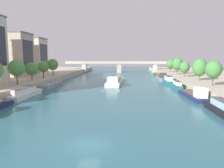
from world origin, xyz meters
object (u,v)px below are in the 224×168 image
(moored_boat_left_downstream, at_px, (52,85))
(tree_left_distant, at_px, (17,68))
(tree_right_by_lamp, at_px, (200,67))
(bridge_far, at_px, (119,65))
(moored_boat_right_upstream, at_px, (177,85))
(tree_right_end_of_row, at_px, (185,67))
(moored_boat_right_midway, at_px, (223,109))
(moored_boat_right_near, at_px, (161,77))
(moored_boat_right_far, at_px, (157,75))
(tree_left_nearest, at_px, (53,65))
(tree_left_midway, at_px, (32,69))
(tree_right_second, at_px, (171,64))
(tree_right_nearest, at_px, (178,64))
(tree_left_third, at_px, (43,67))
(moored_boat_right_gap_after, at_px, (168,80))
(barge_midriver, at_px, (115,81))
(moored_boat_right_second, at_px, (194,95))
(moored_boat_left_far, at_px, (26,93))
(tree_right_distant, at_px, (213,69))

(moored_boat_left_downstream, distance_m, tree_left_distant, 14.08)
(tree_right_by_lamp, relative_size, bridge_far, 0.10)
(moored_boat_right_upstream, distance_m, tree_right_end_of_row, 18.81)
(moored_boat_right_midway, bearing_deg, moored_boat_right_near, 90.60)
(moored_boat_right_far, height_order, tree_left_nearest, tree_left_nearest)
(tree_left_midway, relative_size, tree_right_end_of_row, 0.99)
(moored_boat_right_upstream, relative_size, tree_right_second, 1.57)
(tree_left_midway, relative_size, tree_right_nearest, 0.81)
(tree_left_third, distance_m, tree_right_second, 62.92)
(moored_boat_right_midway, relative_size, tree_right_by_lamp, 1.80)
(moored_boat_right_midway, distance_m, moored_boat_right_gap_after, 42.38)
(barge_midriver, bearing_deg, bridge_far, 90.15)
(moored_boat_right_second, bearing_deg, moored_boat_right_far, 89.70)
(moored_boat_right_midway, bearing_deg, moored_boat_right_upstream, 91.17)
(tree_right_by_lamp, bearing_deg, tree_left_distant, -165.39)
(tree_left_nearest, height_order, tree_right_end_of_row, tree_left_nearest)
(tree_right_end_of_row, bearing_deg, moored_boat_right_second, -101.67)
(moored_boat_left_far, xyz_separation_m, moored_boat_right_far, (41.00, 62.23, -0.46))
(moored_boat_left_far, height_order, tree_left_midway, tree_left_midway)
(moored_boat_left_far, xyz_separation_m, tree_right_second, (47.41, 58.89, 5.29))
(moored_boat_right_midway, bearing_deg, tree_right_end_of_row, 82.14)
(moored_boat_left_downstream, distance_m, moored_boat_right_far, 60.55)
(moored_boat_left_far, xyz_separation_m, moored_boat_right_gap_after, (40.42, 29.26, 0.13))
(moored_boat_right_second, height_order, tree_right_second, tree_right_second)
(tree_left_nearest, bearing_deg, moored_boat_left_far, -80.73)
(tree_left_nearest, relative_size, tree_right_end_of_row, 1.17)
(barge_midriver, distance_m, tree_right_second, 41.93)
(tree_left_midway, distance_m, tree_right_nearest, 60.93)
(moored_boat_right_upstream, xyz_separation_m, tree_left_third, (-45.96, 9.13, 5.27))
(moored_boat_left_downstream, bearing_deg, moored_boat_right_gap_after, 16.54)
(moored_boat_right_near, xyz_separation_m, bridge_far, (-19.93, 39.76, 3.75))
(tree_left_midway, bearing_deg, tree_left_distant, -86.10)
(moored_boat_right_near, bearing_deg, tree_right_end_of_row, -56.65)
(tree_right_nearest, bearing_deg, moored_boat_right_midway, -96.52)
(moored_boat_right_midway, height_order, tree_right_distant, tree_right_distant)
(barge_midriver, distance_m, moored_boat_right_upstream, 22.74)
(moored_boat_right_far, bearing_deg, tree_left_midway, -135.69)
(moored_boat_right_midway, bearing_deg, tree_right_by_lamp, 77.29)
(moored_boat_right_near, height_order, tree_right_second, tree_right_second)
(tree_left_nearest, bearing_deg, tree_left_midway, -90.48)
(moored_boat_right_near, relative_size, tree_right_distant, 2.43)
(tree_left_third, bearing_deg, moored_boat_right_gap_after, 5.20)
(tree_right_nearest, relative_size, tree_right_second, 1.11)
(moored_boat_right_gap_after, bearing_deg, moored_boat_right_midway, -89.34)
(tree_right_by_lamp, distance_m, tree_right_nearest, 25.50)
(tree_left_midway, bearing_deg, tree_right_distant, -10.00)
(tree_left_nearest, height_order, tree_right_second, tree_left_nearest)
(tree_left_midway, bearing_deg, barge_midriver, 22.12)
(tree_left_third, height_order, bridge_far, tree_left_third)
(moored_boat_right_gap_after, height_order, tree_right_nearest, tree_right_nearest)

